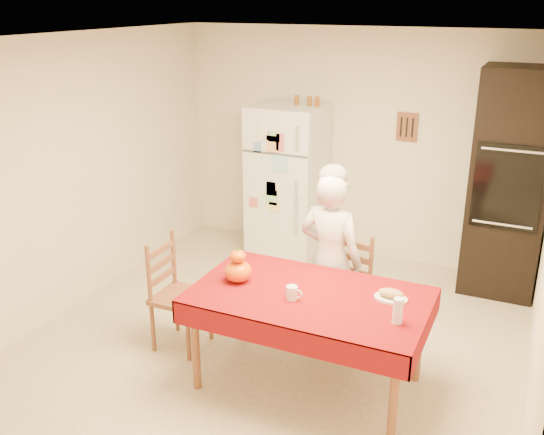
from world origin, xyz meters
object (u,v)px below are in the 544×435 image
Objects in this scene: dining_table at (309,303)px; coffee_mug at (292,293)px; chair_left at (174,289)px; seated_woman at (330,260)px; oven_cabinet at (509,184)px; chair_far at (344,285)px; wine_glass at (398,311)px; pumpkin_lower at (238,271)px; bread_plate at (391,298)px; refrigerator at (288,182)px.

coffee_mug is (-0.09, -0.12, 0.12)m from dining_table.
seated_woman is at bearing -63.81° from chair_left.
oven_cabinet reaches higher than chair_far.
pumpkin_lower is at bearing 174.60° from wine_glass.
oven_cabinet is 1.29× the size of dining_table.
chair_left is (-1.26, -0.66, 0.00)m from chair_far.
seated_woman reaches higher than coffee_mug.
wine_glass is (0.76, -0.01, 0.04)m from coffee_mug.
coffee_mug is 0.48× the size of pumpkin_lower.
bread_plate is (1.12, 0.18, -0.07)m from pumpkin_lower.
seated_woman reaches higher than pumpkin_lower.
chair_left is (-0.09, -2.18, -0.34)m from refrigerator.
refrigerator is at bearing 113.89° from coffee_mug.
oven_cabinet is 10.53× the size of pumpkin_lower.
dining_table is 0.58m from bread_plate.
coffee_mug is at bearing 178.91° from wine_glass.
chair_left is (-1.23, 0.07, -0.18)m from dining_table.
seated_woman is at bearing 88.81° from coffee_mug.
bread_plate is at bearing -87.46° from chair_left.
coffee_mug is at bearing -66.11° from refrigerator.
coffee_mug is 0.70m from bread_plate.
dining_table is (1.14, -2.25, -0.16)m from refrigerator.
dining_table is 1.79× the size of chair_far.
refrigerator is at bearing -2.55° from chair_left.
chair_far is 1.42m from chair_left.
bread_plate is (0.62, -0.49, 0.02)m from seated_woman.
seated_woman is at bearing 53.39° from pumpkin_lower.
refrigerator is 3.00m from wine_glass.
bread_plate is at bearing 16.29° from dining_table.
refrigerator is 1.93m from seated_woman.
chair_left is 0.63× the size of seated_woman.
dining_table is 7.08× the size of bread_plate.
seated_woman is 15.04× the size of coffee_mug.
chair_far is 0.82m from bread_plate.
coffee_mug is at bearing -12.04° from pumpkin_lower.
chair_far is (1.17, -1.51, -0.34)m from refrigerator.
oven_cabinet is (2.28, 0.05, 0.25)m from refrigerator.
chair_left is 1.80m from bread_plate.
oven_cabinet is at bearing 63.14° from coffee_mug.
bread_plate is (-0.59, -2.14, -0.33)m from oven_cabinet.
chair_far reaches higher than dining_table.
oven_cabinet reaches higher than chair_left.
oven_cabinet reaches higher than pumpkin_lower.
dining_table is at bearing -63.15° from refrigerator.
wine_glass is at bearing -1.09° from coffee_mug.
pumpkin_lower is 0.87× the size of bread_plate.
oven_cabinet is 12.50× the size of wine_glass.
refrigerator reaches higher than seated_woman.
wine_glass is 0.33m from bread_plate.
dining_table is 0.19m from coffee_mug.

